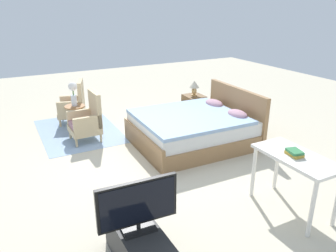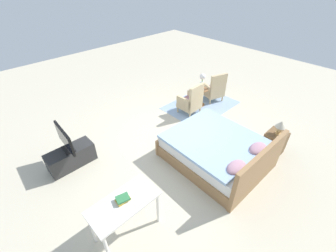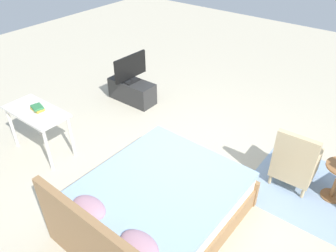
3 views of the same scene
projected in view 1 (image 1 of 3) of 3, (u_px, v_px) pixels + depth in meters
ground_plane at (148, 160)px, 5.48m from camera, size 16.00×16.00×0.00m
floor_rug at (79, 131)px, 6.71m from camera, size 2.10×1.50×0.01m
bed at (195, 128)px, 6.02m from camera, size 1.74×2.07×0.96m
armchair_by_window_left at (74, 106)px, 7.04m from camera, size 0.68×0.68×0.92m
armchair_by_window_right at (87, 121)px, 6.14m from camera, size 0.55×0.55×0.92m
side_table at (76, 115)px, 6.57m from camera, size 0.40×0.40×0.55m
flower_vase at (73, 91)px, 6.39m from camera, size 0.17×0.17×0.48m
nightstand at (194, 107)px, 7.31m from camera, size 0.44×0.41×0.55m
table_lamp at (194, 86)px, 7.14m from camera, size 0.22×0.22×0.33m
tv_stand at (139, 248)px, 3.22m from camera, size 0.96×0.40×0.43m
tv_flatscreen at (138, 206)px, 3.05m from camera, size 0.21×0.79×0.53m
vanity_desk at (296, 164)px, 3.96m from camera, size 1.04×0.52×0.76m
book_stack at (294, 153)px, 3.90m from camera, size 0.22×0.18×0.07m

